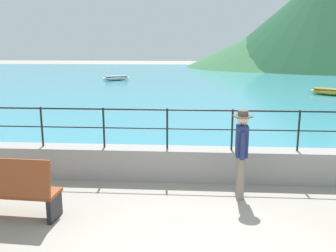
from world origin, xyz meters
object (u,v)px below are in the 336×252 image
at_px(bench_main, 7,189).
at_px(boat_1, 331,92).
at_px(boat_3, 116,78).
at_px(person_walking, 241,150).

bearing_deg(bench_main, boat_1, 55.74).
relative_size(boat_1, boat_3, 0.99).
distance_m(person_walking, boat_1, 16.54).
xyz_separation_m(bench_main, person_walking, (4.10, 1.22, 0.42)).
relative_size(bench_main, boat_1, 0.72).
bearing_deg(boat_1, boat_3, 151.22).
bearing_deg(boat_1, person_walking, -114.85).
distance_m(bench_main, boat_3, 24.20).
bearing_deg(boat_3, person_walking, -72.43).
xyz_separation_m(person_walking, boat_3, (-7.21, 22.77, -0.72)).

